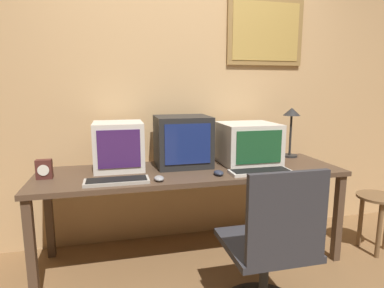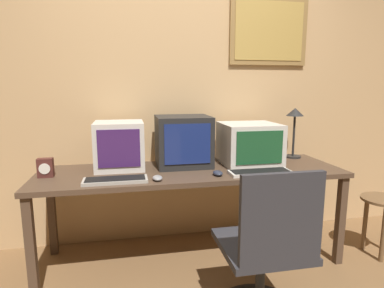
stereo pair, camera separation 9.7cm
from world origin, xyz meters
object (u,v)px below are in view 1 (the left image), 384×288
(monitor_right, at_px, (248,143))
(keyboard_side, at_px, (260,171))
(desk_clock, at_px, (44,169))
(desk_lamp, at_px, (291,120))
(office_chair, at_px, (270,257))
(mouse_far_corner, at_px, (219,173))
(monitor_center, at_px, (183,141))
(keyboard_main, at_px, (117,181))
(side_stool, at_px, (377,209))
(mouse_near_keyboard, at_px, (159,178))
(monitor_left, at_px, (119,146))

(monitor_right, relative_size, keyboard_side, 0.98)
(monitor_right, bearing_deg, desk_clock, -176.22)
(desk_lamp, xyz_separation_m, office_chair, (-0.70, -1.03, -0.67))
(mouse_far_corner, bearing_deg, desk_clock, 170.52)
(monitor_center, xyz_separation_m, keyboard_main, (-0.53, -0.37, -0.19))
(keyboard_side, height_order, mouse_far_corner, mouse_far_corner)
(mouse_far_corner, bearing_deg, keyboard_main, -178.64)
(monitor_center, xyz_separation_m, monitor_right, (0.54, -0.05, -0.03))
(monitor_center, xyz_separation_m, keyboard_side, (0.51, -0.37, -0.19))
(monitor_right, bearing_deg, office_chair, -104.36)
(monitor_right, relative_size, office_chair, 0.48)
(monitor_center, height_order, mouse_far_corner, monitor_center)
(mouse_far_corner, relative_size, desk_lamp, 0.23)
(keyboard_main, distance_m, mouse_far_corner, 0.72)
(keyboard_side, height_order, desk_clock, desk_clock)
(side_stool, bearing_deg, mouse_near_keyboard, 179.65)
(monitor_left, distance_m, office_chair, 1.35)
(desk_lamp, distance_m, office_chair, 1.41)
(desk_lamp, bearing_deg, side_stool, -42.73)
(mouse_near_keyboard, relative_size, mouse_far_corner, 1.00)
(desk_lamp, bearing_deg, monitor_right, -163.06)
(keyboard_side, relative_size, office_chair, 0.49)
(monitor_right, xyz_separation_m, mouse_near_keyboard, (-0.79, -0.34, -0.15))
(mouse_far_corner, height_order, desk_clock, desk_clock)
(side_stool, bearing_deg, monitor_right, 160.93)
(monitor_left, bearing_deg, mouse_far_corner, -27.35)
(monitor_left, height_order, mouse_near_keyboard, monitor_left)
(office_chair, bearing_deg, mouse_far_corner, 102.34)
(keyboard_side, relative_size, desk_clock, 3.41)
(desk_clock, bearing_deg, mouse_far_corner, -9.48)
(monitor_right, height_order, desk_lamp, desk_lamp)
(mouse_far_corner, xyz_separation_m, office_chair, (0.13, -0.58, -0.36))
(monitor_left, xyz_separation_m, monitor_center, (0.50, -0.01, 0.02))
(mouse_near_keyboard, distance_m, office_chair, 0.86)
(monitor_center, relative_size, monitor_right, 0.94)
(monitor_center, relative_size, keyboard_side, 0.93)
(monitor_center, height_order, keyboard_main, monitor_center)
(keyboard_main, bearing_deg, monitor_center, 34.89)
(keyboard_main, height_order, desk_clock, desk_clock)
(keyboard_side, xyz_separation_m, mouse_near_keyboard, (-0.75, -0.02, 0.00))
(monitor_right, xyz_separation_m, office_chair, (-0.23, -0.88, -0.51))
(desk_clock, height_order, desk_lamp, desk_lamp)
(desk_clock, distance_m, office_chair, 1.59)
(keyboard_main, xyz_separation_m, office_chair, (0.84, -0.56, -0.35))
(monitor_center, distance_m, mouse_far_corner, 0.44)
(desk_clock, relative_size, office_chair, 0.14)
(desk_lamp, bearing_deg, monitor_center, -174.46)
(monitor_right, distance_m, side_stool, 1.20)
(desk_lamp, relative_size, side_stool, 0.92)
(monitor_right, height_order, side_stool, monitor_right)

